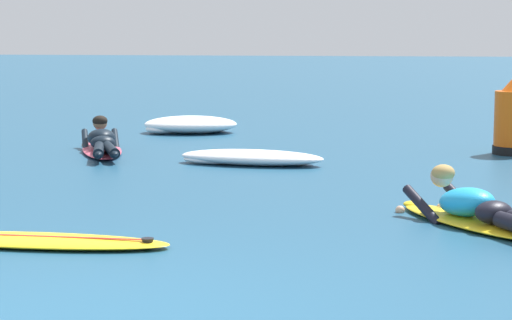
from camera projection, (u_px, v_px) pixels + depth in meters
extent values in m
plane|color=navy|center=(295.00, 142.00, 15.50)|extent=(120.00, 120.00, 0.00)
ellipsoid|color=yellow|center=(470.00, 221.00, 8.73)|extent=(1.50, 1.85, 0.07)
ellipsoid|color=yellow|center=(413.00, 204.00, 9.54)|extent=(0.26, 0.27, 0.06)
ellipsoid|color=#1E9EDB|center=(467.00, 202.00, 8.75)|extent=(0.70, 0.76, 0.34)
ellipsoid|color=black|center=(494.00, 212.00, 8.41)|extent=(0.44, 0.42, 0.20)
cylinder|color=black|center=(423.00, 206.00, 9.00)|extent=(0.40, 0.52, 0.33)
sphere|color=tan|center=(400.00, 210.00, 9.35)|extent=(0.09, 0.09, 0.09)
cylinder|color=black|center=(464.00, 203.00, 9.16)|extent=(0.40, 0.52, 0.33)
sphere|color=tan|center=(441.00, 208.00, 9.50)|extent=(0.09, 0.09, 0.09)
sphere|color=tan|center=(442.00, 176.00, 9.08)|extent=(0.21, 0.21, 0.21)
ellipsoid|color=#AD894C|center=(443.00, 173.00, 9.06)|extent=(0.29, 0.29, 0.16)
ellipsoid|color=#E54C66|center=(102.00, 150.00, 14.12)|extent=(1.35, 2.30, 0.07)
ellipsoid|color=#E54C66|center=(99.00, 141.00, 15.17)|extent=(0.26, 0.26, 0.06)
ellipsoid|color=black|center=(101.00, 138.00, 14.15)|extent=(0.61, 0.75, 0.34)
ellipsoid|color=black|center=(103.00, 143.00, 13.78)|extent=(0.42, 0.39, 0.20)
cylinder|color=black|center=(99.00, 150.00, 13.18)|extent=(0.42, 0.92, 0.14)
ellipsoid|color=black|center=(98.00, 154.00, 12.73)|extent=(0.17, 0.24, 0.08)
cylinder|color=black|center=(111.00, 150.00, 13.21)|extent=(0.52, 0.89, 0.14)
ellipsoid|color=black|center=(115.00, 154.00, 12.77)|extent=(0.17, 0.24, 0.08)
cylinder|color=black|center=(85.00, 141.00, 14.46)|extent=(0.29, 0.55, 0.32)
sphere|color=#8C6647|center=(85.00, 145.00, 14.83)|extent=(0.09, 0.09, 0.09)
cylinder|color=black|center=(116.00, 141.00, 14.53)|extent=(0.29, 0.55, 0.32)
sphere|color=#8C6647|center=(114.00, 145.00, 14.88)|extent=(0.09, 0.09, 0.09)
sphere|color=#8C6647|center=(100.00, 123.00, 14.49)|extent=(0.21, 0.21, 0.21)
ellipsoid|color=black|center=(100.00, 121.00, 14.47)|extent=(0.28, 0.27, 0.16)
ellipsoid|color=yellow|center=(35.00, 240.00, 7.92)|extent=(2.23, 0.60, 0.07)
cube|color=red|center=(35.00, 236.00, 7.91)|extent=(1.89, 0.06, 0.01)
cone|color=black|center=(148.00, 248.00, 7.77)|extent=(0.10, 0.10, 0.16)
ellipsoid|color=white|center=(191.00, 124.00, 16.83)|extent=(1.77, 1.39, 0.29)
ellipsoid|color=white|center=(214.00, 126.00, 17.01)|extent=(0.62, 0.59, 0.20)
ellipsoid|color=white|center=(162.00, 129.00, 16.72)|extent=(0.74, 0.73, 0.16)
ellipsoid|color=white|center=(252.00, 157.00, 12.75)|extent=(1.95, 0.83, 0.19)
ellipsoid|color=white|center=(289.00, 160.00, 12.72)|extent=(0.73, 0.45, 0.14)
ellipsoid|color=white|center=(208.00, 160.00, 12.84)|extent=(0.73, 0.43, 0.11)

